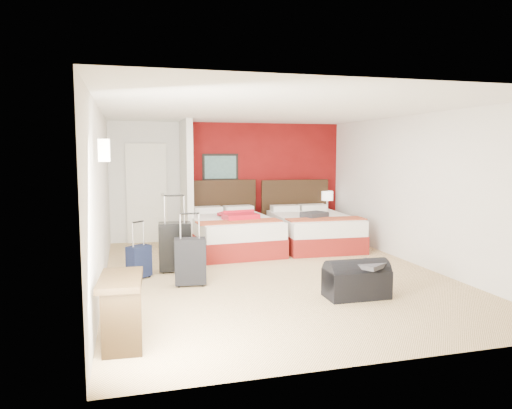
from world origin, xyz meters
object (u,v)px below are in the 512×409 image
object	(u,v)px
table_lamp	(327,201)
duffel_bag	(356,282)
nightstand	(327,224)
suitcase_black	(175,248)
bed_right	(313,231)
suitcase_charcoal	(190,263)
red_suitcase_open	(238,215)
desk	(121,310)
suitcase_navy	(139,263)
bed_left	(232,234)

from	to	relation	value
table_lamp	duffel_bag	bearing A→B (deg)	-108.82
nightstand	suitcase_black	xyz separation A→B (m)	(-3.61, -2.36, 0.10)
bed_right	suitcase_charcoal	size ratio (longest dim) A/B	3.22
bed_right	duffel_bag	world-z (taller)	bed_right
bed_right	red_suitcase_open	bearing A→B (deg)	-174.46
table_lamp	desk	distance (m)	6.76
duffel_bag	desk	distance (m)	3.03
suitcase_black	desk	size ratio (longest dim) A/B	0.93
table_lamp	suitcase_navy	world-z (taller)	table_lamp
red_suitcase_open	nightstand	bearing A→B (deg)	17.84
nightstand	suitcase_charcoal	world-z (taller)	suitcase_charcoal
table_lamp	suitcase_black	xyz separation A→B (m)	(-3.61, -2.36, -0.40)
bed_right	suitcase_navy	bearing A→B (deg)	-151.95
desk	nightstand	bearing A→B (deg)	52.87
nightstand	suitcase_navy	xyz separation A→B (m)	(-4.18, -2.66, -0.04)
table_lamp	desk	size ratio (longest dim) A/B	0.57
bed_left	desk	size ratio (longest dim) A/B	2.62
suitcase_black	suitcase_charcoal	bearing A→B (deg)	-76.69
table_lamp	suitcase_black	bearing A→B (deg)	-146.81
nightstand	suitcase_charcoal	size ratio (longest dim) A/B	0.85
suitcase_navy	duffel_bag	size ratio (longest dim) A/B	0.58
table_lamp	suitcase_charcoal	xyz separation A→B (m)	(-3.48, -3.21, -0.46)
suitcase_navy	desk	xyz separation A→B (m)	(-0.23, -2.45, 0.10)
table_lamp	suitcase_charcoal	distance (m)	4.76
duffel_bag	suitcase_black	bearing A→B (deg)	138.05
duffel_bag	bed_right	bearing A→B (deg)	78.38
suitcase_navy	suitcase_black	bearing A→B (deg)	-11.96
suitcase_black	desk	bearing A→B (deg)	-101.41
table_lamp	duffel_bag	xyz separation A→B (m)	(-1.48, -4.34, -0.57)
table_lamp	red_suitcase_open	bearing A→B (deg)	-154.48
red_suitcase_open	suitcase_charcoal	bearing A→B (deg)	-127.00
red_suitcase_open	duffel_bag	distance (m)	3.38
suitcase_black	desk	world-z (taller)	suitcase_black
bed_right	red_suitcase_open	distance (m)	1.61
red_suitcase_open	duffel_bag	xyz separation A→B (m)	(0.82, -3.24, -0.48)
nightstand	suitcase_navy	world-z (taller)	nightstand
bed_left	nightstand	distance (m)	2.60
red_suitcase_open	table_lamp	bearing A→B (deg)	17.84
suitcase_charcoal	suitcase_navy	xyz separation A→B (m)	(-0.69, 0.55, -0.09)
suitcase_charcoal	suitcase_navy	size ratio (longest dim) A/B	1.37
bed_left	table_lamp	bearing A→B (deg)	19.06
red_suitcase_open	suitcase_black	bearing A→B (deg)	-143.73
red_suitcase_open	suitcase_charcoal	size ratio (longest dim) A/B	1.33
bed_left	suitcase_navy	world-z (taller)	bed_left
suitcase_navy	desk	distance (m)	2.46
table_lamp	duffel_bag	distance (m)	4.62
nightstand	suitcase_navy	bearing A→B (deg)	-154.82
bed_right	duffel_bag	distance (m)	3.41
nightstand	suitcase_navy	distance (m)	4.95
table_lamp	suitcase_charcoal	world-z (taller)	table_lamp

